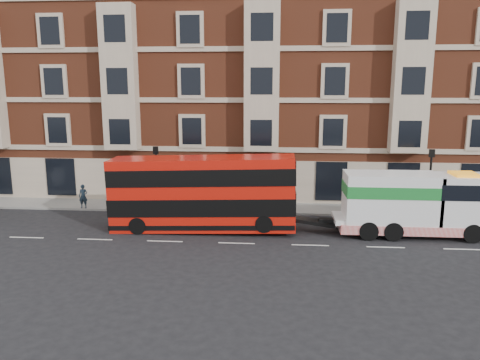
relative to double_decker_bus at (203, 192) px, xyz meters
The scene contains 8 objects.
ground 3.92m from the double_decker_bus, 45.69° to the right, with size 120.00×120.00×0.00m, color black.
sidewalk 6.12m from the double_decker_bus, 67.23° to the left, with size 90.00×3.00×0.15m, color slate.
victorian_terrace 15.16m from the double_decker_bus, 78.03° to the left, with size 45.00×12.00×20.40m.
lamp_post_west 5.49m from the double_decker_bus, 133.92° to the left, with size 0.35×0.15×4.35m.
lamp_post_east 14.74m from the double_decker_bus, 15.52° to the left, with size 0.35×0.15×4.35m.
double_decker_bus is the anchor object (origin of this frame).
tow_truck 12.06m from the double_decker_bus, ahead, with size 8.67×2.56×3.61m.
pedestrian 9.90m from the double_decker_bus, 156.61° to the left, with size 0.60×0.40×1.66m, color #1D2C3A.
Camera 1 is at (2.19, -24.33, 8.40)m, focal length 35.00 mm.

